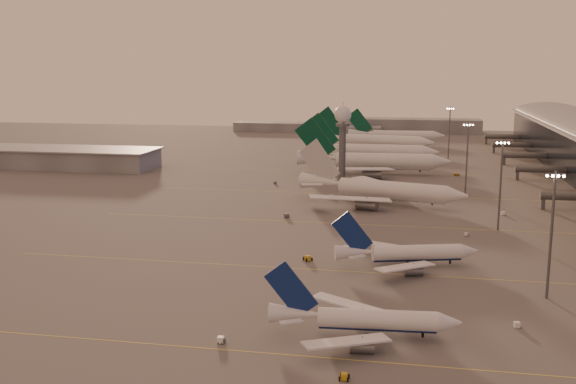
# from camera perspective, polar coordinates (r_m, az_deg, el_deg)

# --- Properties ---
(ground) EXTENTS (700.00, 700.00, 0.00)m
(ground) POSITION_cam_1_polar(r_m,az_deg,el_deg) (142.91, -2.68, -7.51)
(ground) COLOR #4F4C4C
(ground) RESTS_ON ground
(taxiway_markings) EXTENTS (180.00, 185.25, 0.02)m
(taxiway_markings) POSITION_cam_1_polar(r_m,az_deg,el_deg) (193.24, 9.91, -2.81)
(taxiway_markings) COLOR gold
(taxiway_markings) RESTS_ON ground
(hangar) EXTENTS (82.00, 27.00, 8.50)m
(hangar) POSITION_cam_1_polar(r_m,az_deg,el_deg) (314.03, -18.32, 2.79)
(hangar) COLOR slate
(hangar) RESTS_ON ground
(radar_tower) EXTENTS (6.40, 6.40, 31.10)m
(radar_tower) POSITION_cam_1_polar(r_m,az_deg,el_deg) (254.52, 4.65, 5.33)
(radar_tower) COLOR #525459
(radar_tower) RESTS_ON ground
(mast_a) EXTENTS (3.60, 0.56, 25.00)m
(mast_a) POSITION_cam_1_polar(r_m,az_deg,el_deg) (138.11, 21.41, -2.97)
(mast_a) COLOR #525459
(mast_a) RESTS_ON ground
(mast_b) EXTENTS (3.60, 0.56, 25.00)m
(mast_b) POSITION_cam_1_polar(r_m,az_deg,el_deg) (190.98, 17.56, 0.89)
(mast_b) COLOR #525459
(mast_b) RESTS_ON ground
(mast_c) EXTENTS (3.60, 0.56, 25.00)m
(mast_c) POSITION_cam_1_polar(r_m,az_deg,el_deg) (244.66, 14.92, 3.09)
(mast_c) COLOR #525459
(mast_c) RESTS_ON ground
(mast_d) EXTENTS (3.60, 0.56, 25.00)m
(mast_d) POSITION_cam_1_polar(r_m,az_deg,el_deg) (333.84, 13.50, 5.10)
(mast_d) COLOR #525459
(mast_d) RESTS_ON ground
(distant_horizon) EXTENTS (165.00, 37.50, 9.00)m
(distant_horizon) POSITION_cam_1_polar(r_m,az_deg,el_deg) (459.88, 7.06, 5.55)
(distant_horizon) COLOR slate
(distant_horizon) RESTS_ON ground
(narrowbody_near) EXTENTS (32.67, 26.01, 12.76)m
(narrowbody_near) POSITION_cam_1_polar(r_m,az_deg,el_deg) (114.46, 6.42, -10.92)
(narrowbody_near) COLOR silver
(narrowbody_near) RESTS_ON ground
(narrowbody_mid) EXTENTS (32.79, 25.81, 13.12)m
(narrowbody_mid) POSITION_cam_1_polar(r_m,az_deg,el_deg) (153.67, 10.03, -5.31)
(narrowbody_mid) COLOR silver
(narrowbody_mid) RESTS_ON ground
(widebody_white) EXTENTS (56.17, 44.38, 20.30)m
(widebody_white) POSITION_cam_1_polar(r_m,az_deg,el_deg) (221.18, 7.86, -0.11)
(widebody_white) COLOR silver
(widebody_white) RESTS_ON ground
(greentail_a) EXTENTS (64.39, 51.90, 23.38)m
(greentail_a) POSITION_cam_1_polar(r_m,az_deg,el_deg) (281.00, 7.26, 2.33)
(greentail_a) COLOR silver
(greentail_a) RESTS_ON ground
(greentail_b) EXTENTS (62.77, 50.66, 22.79)m
(greentail_b) POSITION_cam_1_polar(r_m,az_deg,el_deg) (314.57, 7.10, 3.21)
(greentail_b) COLOR silver
(greentail_b) RESTS_ON ground
(greentail_c) EXTENTS (63.15, 50.58, 23.10)m
(greentail_c) POSITION_cam_1_polar(r_m,az_deg,el_deg) (356.03, 7.35, 4.08)
(greentail_c) COLOR silver
(greentail_c) RESTS_ON ground
(greentail_d) EXTENTS (55.91, 45.03, 20.30)m
(greentail_d) POSITION_cam_1_polar(r_m,az_deg,el_deg) (391.95, 9.16, 4.56)
(greentail_d) COLOR silver
(greentail_d) RESTS_ON ground
(gsv_truck_a) EXTENTS (5.62, 2.26, 2.25)m
(gsv_truck_a) POSITION_cam_1_polar(r_m,az_deg,el_deg) (112.42, -5.49, -12.11)
(gsv_truck_a) COLOR white
(gsv_truck_a) RESTS_ON ground
(gsv_tug_near) EXTENTS (2.12, 3.36, 0.93)m
(gsv_tug_near) POSITION_cam_1_polar(r_m,az_deg,el_deg) (100.74, 4.78, -15.33)
(gsv_tug_near) COLOR #C39317
(gsv_tug_near) RESTS_ON ground
(gsv_catering_a) EXTENTS (5.03, 2.82, 3.91)m
(gsv_catering_a) POSITION_cam_1_polar(r_m,az_deg,el_deg) (124.33, 18.94, -9.98)
(gsv_catering_a) COLOR white
(gsv_catering_a) RESTS_ON ground
(gsv_tug_mid) EXTENTS (4.32, 4.67, 1.15)m
(gsv_tug_mid) POSITION_cam_1_polar(r_m,az_deg,el_deg) (156.49, 1.68, -5.64)
(gsv_tug_mid) COLOR #C39317
(gsv_tug_mid) RESTS_ON ground
(gsv_truck_b) EXTENTS (4.94, 2.55, 1.90)m
(gsv_truck_b) POSITION_cam_1_polar(r_m,az_deg,el_deg) (184.44, 14.96, -3.36)
(gsv_truck_b) COLOR white
(gsv_truck_b) RESTS_ON ground
(gsv_truck_c) EXTENTS (6.01, 5.86, 2.50)m
(gsv_truck_c) POSITION_cam_1_polar(r_m,az_deg,el_deg) (199.84, -0.02, -1.82)
(gsv_truck_c) COLOR #4E5153
(gsv_truck_c) RESTS_ON ground
(gsv_catering_b) EXTENTS (5.65, 3.67, 4.27)m
(gsv_catering_b) POSITION_cam_1_polar(r_m,az_deg,el_deg) (212.94, 17.85, -1.33)
(gsv_catering_b) COLOR white
(gsv_catering_b) RESTS_ON ground
(gsv_tug_far) EXTENTS (4.29, 3.94, 1.05)m
(gsv_tug_far) POSITION_cam_1_polar(r_m,az_deg,el_deg) (229.16, 3.71, -0.41)
(gsv_tug_far) COLOR white
(gsv_tug_far) RESTS_ON ground
(gsv_truck_d) EXTENTS (2.09, 5.09, 2.02)m
(gsv_truck_d) POSITION_cam_1_polar(r_m,az_deg,el_deg) (256.90, -1.08, 0.94)
(gsv_truck_d) COLOR #4E5153
(gsv_truck_d) RESTS_ON ground
(gsv_tug_hangar) EXTENTS (4.32, 3.71, 1.06)m
(gsv_tug_hangar) POSITION_cam_1_polar(r_m,az_deg,el_deg) (283.61, 14.08, 1.44)
(gsv_tug_hangar) COLOR #C39317
(gsv_tug_hangar) RESTS_ON ground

